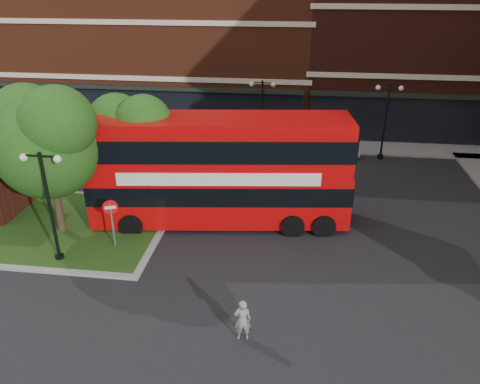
# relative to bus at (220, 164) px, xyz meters

# --- Properties ---
(ground) EXTENTS (120.00, 120.00, 0.00)m
(ground) POSITION_rel_bus_xyz_m (-0.83, -4.61, -3.08)
(ground) COLOR black
(ground) RESTS_ON ground
(pavement_far) EXTENTS (44.00, 3.00, 0.12)m
(pavement_far) POSITION_rel_bus_xyz_m (-0.83, 11.89, -3.02)
(pavement_far) COLOR slate
(pavement_far) RESTS_ON ground
(terrace_far_left) EXTENTS (26.00, 12.00, 14.00)m
(terrace_far_left) POSITION_rel_bus_xyz_m (-8.83, 19.39, 3.92)
(terrace_far_left) COLOR maroon
(terrace_far_left) RESTS_ON ground
(terrace_far_right) EXTENTS (18.00, 12.00, 16.00)m
(terrace_far_right) POSITION_rel_bus_xyz_m (13.17, 19.39, 4.92)
(terrace_far_right) COLOR #471911
(terrace_far_right) RESTS_ON ground
(traffic_island) EXTENTS (12.60, 7.60, 0.15)m
(traffic_island) POSITION_rel_bus_xyz_m (-8.83, -1.61, -3.01)
(traffic_island) COLOR gray
(traffic_island) RESTS_ON ground
(tree_island_west) EXTENTS (5.40, 4.71, 7.21)m
(tree_island_west) POSITION_rel_bus_xyz_m (-7.42, -2.03, 1.72)
(tree_island_west) COLOR #2D2116
(tree_island_west) RESTS_ON ground
(tree_island_east) EXTENTS (4.46, 3.90, 6.29)m
(tree_island_east) POSITION_rel_bus_xyz_m (-4.40, 0.46, 1.16)
(tree_island_east) COLOR #2D2116
(tree_island_east) RESTS_ON ground
(lamp_island) EXTENTS (1.72, 0.36, 5.00)m
(lamp_island) POSITION_rel_bus_xyz_m (-6.33, -4.41, -0.25)
(lamp_island) COLOR black
(lamp_island) RESTS_ON ground
(lamp_far_left) EXTENTS (1.72, 0.36, 5.00)m
(lamp_far_left) POSITION_rel_bus_xyz_m (1.17, 9.89, -0.25)
(lamp_far_left) COLOR black
(lamp_far_left) RESTS_ON ground
(lamp_far_right) EXTENTS (1.72, 0.36, 5.00)m
(lamp_far_right) POSITION_rel_bus_xyz_m (9.17, 9.89, -0.25)
(lamp_far_right) COLOR black
(lamp_far_right) RESTS_ON ground
(bus) EXTENTS (12.53, 4.25, 4.69)m
(bus) POSITION_rel_bus_xyz_m (0.00, 0.00, 0.00)
(bus) COLOR #B60708
(bus) RESTS_ON ground
(woman) EXTENTS (0.63, 0.47, 1.58)m
(woman) POSITION_rel_bus_xyz_m (2.09, -8.11, -2.29)
(woman) COLOR gray
(woman) RESTS_ON ground
(car_silver) EXTENTS (3.80, 1.79, 1.26)m
(car_silver) POSITION_rel_bus_xyz_m (-6.55, 9.89, -2.45)
(car_silver) COLOR #B7BBBF
(car_silver) RESTS_ON ground
(car_white) EXTENTS (4.24, 1.80, 1.36)m
(car_white) POSITION_rel_bus_xyz_m (5.70, 9.95, -2.40)
(car_white) COLOR silver
(car_white) RESTS_ON ground
(no_entry_sign) EXTENTS (0.64, 0.28, 2.41)m
(no_entry_sign) POSITION_rel_bus_xyz_m (-4.33, -3.11, -1.36)
(no_entry_sign) COLOR slate
(no_entry_sign) RESTS_ON ground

